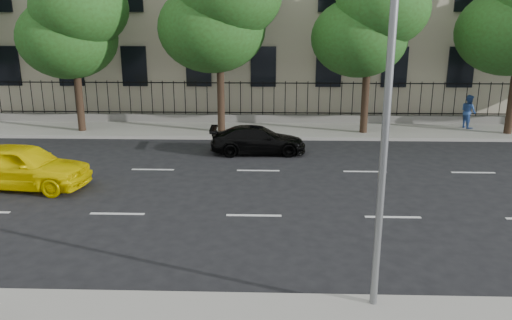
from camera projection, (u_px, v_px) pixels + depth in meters
The scene contains 10 objects.
ground at pixel (250, 254), 12.04m from camera, with size 120.00×120.00×0.00m, color black.
far_sidewalk at pixel (262, 130), 25.49m from camera, with size 60.00×4.00×0.15m, color gray.
lane_markings at pixel (256, 190), 16.61m from camera, with size 49.60×4.62×0.01m, color silver, non-canonical shape.
iron_fence at pixel (263, 113), 26.98m from camera, with size 30.00×0.50×2.20m.
street_light at pixel (385, 38), 8.87m from camera, with size 0.25×3.32×8.05m.
tree_b at pixel (73, 12), 23.61m from camera, with size 5.53×5.12×8.97m.
tree_d at pixel (370, 12), 23.17m from camera, with size 5.34×4.94×8.84m.
yellow_taxi at pixel (22, 166), 16.66m from camera, with size 1.80×4.46×1.52m, color #FFE400.
black_sedan at pixel (258, 140), 21.09m from camera, with size 1.63×4.02×1.17m, color black.
pedestrian_far at pixel (468, 111), 25.34m from camera, with size 0.83×0.64×1.70m, color #29498B.
Camera 1 is at (0.50, -10.97, 5.44)m, focal length 35.00 mm.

